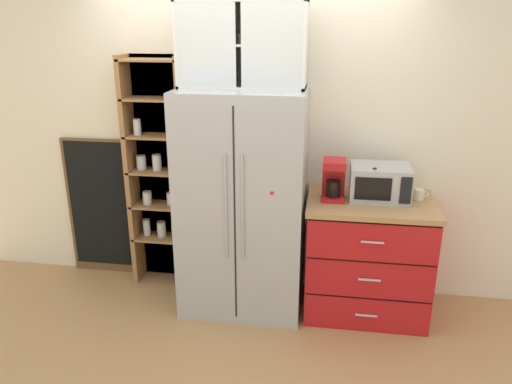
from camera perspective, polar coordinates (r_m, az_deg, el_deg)
The scene contains 12 objects.
ground_plane at distance 4.22m, azimuth -1.38°, elevation -12.41°, with size 10.84×10.84×0.00m, color tan.
wall_back_cream at distance 4.09m, azimuth -0.55°, elevation 5.98°, with size 5.13×0.10×2.55m, color silver.
refrigerator at distance 3.84m, azimuth -1.48°, elevation -1.16°, with size 0.95×0.71×1.76m.
pantry_shelf_column at distance 4.26m, azimuth -11.04°, elevation 2.21°, with size 0.55×0.26×1.97m.
counter_cabinet at distance 3.98m, azimuth 12.71°, elevation -7.28°, with size 0.96×0.68×0.94m.
microwave at distance 3.81m, azimuth 14.13°, elevation 1.08°, with size 0.44×0.33×0.26m.
coffee_maker at distance 3.74m, azimuth 8.99°, elevation 1.52°, with size 0.17×0.20×0.31m.
mug_cream at distance 3.90m, azimuth 18.38°, elevation -0.26°, with size 0.11×0.07×0.08m.
bottle_clear at distance 3.72m, azimuth 13.41°, elevation 0.50°, with size 0.07×0.07×0.27m.
bottle_green at distance 3.74m, azimuth 13.38°, elevation 0.47°, with size 0.06×0.06×0.25m.
upper_cabinet at distance 3.64m, azimuth -1.51°, elevation 16.68°, with size 0.91×0.32×0.60m.
chalkboard_menu at distance 4.63m, azimuth -17.60°, elevation -1.66°, with size 0.60×0.04×1.26m.
Camera 1 is at (0.64, -3.53, 2.23)m, focal length 34.52 mm.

